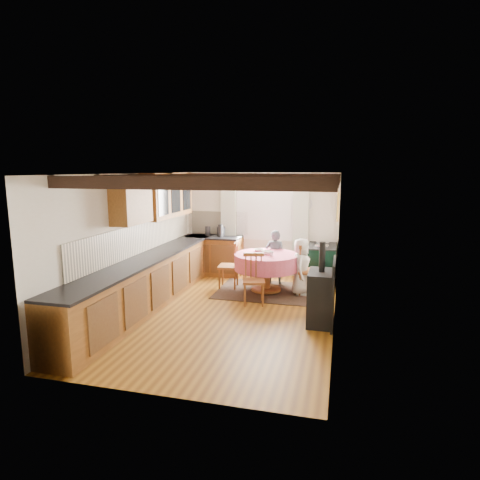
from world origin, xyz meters
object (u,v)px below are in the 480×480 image
(chair_left, at_px, (228,265))
(child_right, at_px, (301,267))
(aga_range, at_px, (322,264))
(cast_iron_stove, at_px, (321,283))
(child_far, at_px, (275,257))
(chair_right, at_px, (309,269))
(cup, at_px, (271,254))
(chair_near, at_px, (254,279))
(dining_table, at_px, (266,273))

(chair_left, distance_m, child_right, 1.53)
(aga_range, xyz_separation_m, child_right, (-0.36, -0.91, 0.13))
(chair_left, height_order, cast_iron_stove, cast_iron_stove)
(aga_range, xyz_separation_m, child_far, (-0.99, -0.27, 0.16))
(child_far, bearing_deg, chair_right, 140.31)
(cup, bearing_deg, cast_iron_stove, -52.27)
(chair_near, bearing_deg, chair_left, 115.19)
(chair_left, relative_size, cup, 10.83)
(aga_range, bearing_deg, chair_near, -123.74)
(child_right, bearing_deg, dining_table, 90.24)
(chair_right, xyz_separation_m, cup, (-0.73, -0.20, 0.31))
(chair_right, bearing_deg, cup, 101.01)
(chair_near, xyz_separation_m, child_right, (0.79, 0.80, 0.10))
(aga_range, relative_size, cup, 10.26)
(chair_near, bearing_deg, cast_iron_stove, -42.78)
(chair_near, relative_size, child_far, 0.79)
(chair_left, distance_m, chair_right, 1.68)
(chair_right, distance_m, aga_range, 0.88)
(dining_table, height_order, child_far, child_far)
(chair_near, distance_m, aga_range, 2.06)
(child_far, height_order, child_right, child_far)
(cast_iron_stove, height_order, child_right, cast_iron_stove)
(chair_right, bearing_deg, chair_near, 128.45)
(chair_left, height_order, aga_range, chair_left)
(child_far, xyz_separation_m, child_right, (0.63, -0.64, -0.03))
(dining_table, xyz_separation_m, cup, (0.13, -0.16, 0.43))
(chair_right, xyz_separation_m, aga_range, (0.20, 0.85, -0.08))
(cast_iron_stove, xyz_separation_m, child_far, (-1.10, 2.13, -0.08))
(chair_near, distance_m, child_far, 1.46)
(child_far, xyz_separation_m, cup, (0.05, -0.78, 0.23))
(child_right, bearing_deg, child_far, 46.36)
(chair_left, xyz_separation_m, child_far, (0.89, 0.55, 0.10))
(cast_iron_stove, bearing_deg, dining_table, 127.87)
(chair_left, xyz_separation_m, chair_right, (1.68, -0.04, 0.02))
(chair_right, height_order, child_far, child_far)
(dining_table, distance_m, cast_iron_stove, 1.93)
(chair_near, relative_size, chair_right, 0.92)
(chair_right, relative_size, cast_iron_stove, 0.76)
(aga_range, bearing_deg, child_far, -164.90)
(cup, bearing_deg, chair_near, -107.48)
(chair_left, relative_size, chair_right, 0.97)
(dining_table, height_order, chair_near, chair_near)
(dining_table, xyz_separation_m, cast_iron_stove, (1.17, -1.51, 0.28))
(chair_left, relative_size, child_far, 0.84)
(aga_range, relative_size, child_right, 0.83)
(chair_right, bearing_deg, dining_table, 88.47)
(chair_near, xyz_separation_m, chair_left, (-0.74, 0.90, 0.03))
(chair_near, distance_m, child_right, 1.13)
(aga_range, height_order, cast_iron_stove, cast_iron_stove)
(dining_table, xyz_separation_m, chair_near, (-0.08, -0.82, 0.08))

